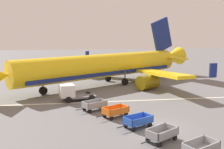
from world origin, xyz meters
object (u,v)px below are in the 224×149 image
Objects in this scene: service_truck_beside_carts at (71,92)px; baggage_cart_far_end at (94,105)px; airplane at (109,66)px; baggage_cart_nearest at (200,149)px; baggage_cart_second_in_row at (162,134)px; traffic_cone_near_plane at (85,105)px; baggage_cart_third_in_row at (138,121)px; baggage_cart_fourth_in_row at (115,111)px.

baggage_cart_far_end is at bearing -60.22° from service_truck_beside_carts.
airplane is at bearing 76.08° from baggage_cart_far_end.
baggage_cart_second_in_row is (-1.75, 2.90, 0.00)m from baggage_cart_nearest.
baggage_cart_far_end is 5.12m from service_truck_beside_carts.
baggage_cart_far_end is (-4.55, 8.92, 0.00)m from baggage_cart_second_in_row.
traffic_cone_near_plane is at bearing 119.69° from baggage_cart_nearest.
airplane reaches higher than baggage_cart_nearest.
baggage_cart_far_end reaches higher than traffic_cone_near_plane.
baggage_cart_third_in_row is 0.75× the size of service_truck_beside_carts.
baggage_cart_far_end is 4.95× the size of traffic_cone_near_plane.
traffic_cone_near_plane is at bearing 123.57° from baggage_cart_third_in_row.
baggage_cart_fourth_in_row is 8.29m from service_truck_beside_carts.
baggage_cart_third_in_row and baggage_cart_far_end have the same top height.
airplane is 9.85× the size of baggage_cart_fourth_in_row.
baggage_cart_second_in_row is (1.01, -23.24, -2.45)m from airplane.
baggage_cart_third_in_row is at bearing -90.30° from airplane.
baggage_cart_fourth_in_row is 4.91× the size of traffic_cone_near_plane.
airplane is 9.69× the size of baggage_cart_third_in_row.
traffic_cone_near_plane is at bearing 137.02° from baggage_cart_far_end.
baggage_cart_fourth_in_row is 0.74× the size of service_truck_beside_carts.
baggage_cart_second_in_row is 6.88m from baggage_cart_fourth_in_row.
baggage_cart_third_in_row and baggage_cart_fourth_in_row have the same top height.
airplane is at bearing 84.44° from baggage_cart_fourth_in_row.
baggage_cart_far_end is (-1.90, 2.57, 0.00)m from baggage_cart_fourth_in_row.
baggage_cart_nearest is 1.02× the size of baggage_cart_fourth_in_row.
baggage_cart_far_end is 0.75× the size of service_truck_beside_carts.
service_truck_beside_carts reaches higher than traffic_cone_near_plane.
airplane is at bearing 58.45° from service_truck_beside_carts.
baggage_cart_fourth_in_row is at bearing -95.56° from airplane.
airplane is 23.39m from baggage_cart_second_in_row.
airplane is 9.66× the size of baggage_cart_nearest.
service_truck_beside_carts reaches higher than baggage_cart_second_in_row.
baggage_cart_third_in_row is 11.78m from service_truck_beside_carts.
baggage_cart_fourth_in_row reaches higher than traffic_cone_near_plane.
traffic_cone_near_plane is at bearing -65.86° from service_truck_beside_carts.
baggage_cart_third_in_row is at bearing -56.43° from traffic_cone_near_plane.
baggage_cart_second_in_row is 15.11m from service_truck_beside_carts.
traffic_cone_near_plane is (-7.24, 12.70, -0.25)m from baggage_cart_nearest.
baggage_cart_second_in_row and baggage_cart_fourth_in_row have the same top height.
baggage_cart_nearest is at bearing -61.94° from baggage_cart_far_end.
airplane is 14.95m from baggage_cart_far_end.
baggage_cart_fourth_in_row is at bearing -57.62° from service_truck_beside_carts.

